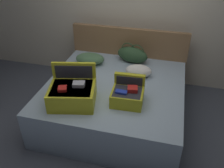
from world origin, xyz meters
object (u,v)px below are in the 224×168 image
(bed, at_px, (114,101))
(duffel_bag, at_px, (132,55))
(pillow_near_headboard, at_px, (138,71))
(hard_case_large, at_px, (73,93))
(pillow_center_head, at_px, (90,59))
(hard_case_medium, at_px, (128,94))

(bed, relative_size, duffel_bag, 3.44)
(duffel_bag, bearing_deg, pillow_near_headboard, -67.79)
(bed, relative_size, hard_case_large, 2.94)
(hard_case_large, xyz_separation_m, duffel_bag, (0.51, 1.26, -0.01))
(pillow_near_headboard, bearing_deg, duffel_bag, 112.21)
(pillow_center_head, bearing_deg, duffel_bag, 19.62)
(duffel_bag, relative_size, pillow_near_headboard, 1.44)
(hard_case_medium, bearing_deg, pillow_center_head, 129.72)
(duffel_bag, height_order, pillow_center_head, duffel_bag)
(bed, bearing_deg, hard_case_large, -128.04)
(bed, relative_size, pillow_near_headboard, 4.97)
(hard_case_large, xyz_separation_m, pillow_center_head, (-0.13, 1.03, -0.06))
(duffel_bag, bearing_deg, bed, -98.10)
(hard_case_large, relative_size, pillow_center_head, 1.41)
(hard_case_medium, bearing_deg, pillow_near_headboard, 84.77)
(bed, height_order, pillow_center_head, pillow_center_head)
(hard_case_medium, bearing_deg, bed, 123.84)
(duffel_bag, xyz_separation_m, pillow_center_head, (-0.64, -0.23, -0.04))
(hard_case_medium, height_order, pillow_near_headboard, hard_case_medium)
(pillow_near_headboard, bearing_deg, pillow_center_head, 166.70)
(pillow_near_headboard, height_order, pillow_center_head, pillow_near_headboard)
(hard_case_large, relative_size, duffel_bag, 1.17)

